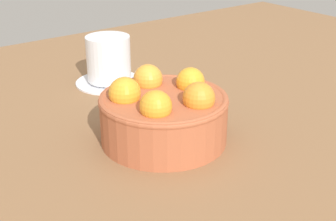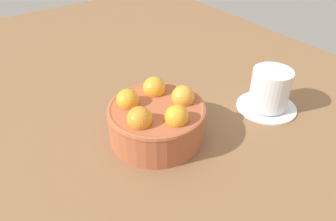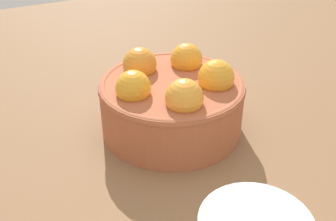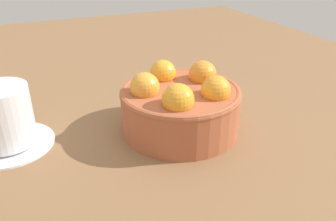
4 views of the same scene
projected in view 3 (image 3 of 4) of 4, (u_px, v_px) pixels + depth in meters
The scene contains 2 objects.
ground_plane at pixel (172, 142), 49.39cm from camera, with size 155.48×108.56×4.04cm, color brown.
terracotta_bowl at pixel (172, 100), 46.28cm from camera, with size 16.17×16.17×8.76cm.
Camera 3 is at (-17.71, -35.81, 27.26)cm, focal length 44.19 mm.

